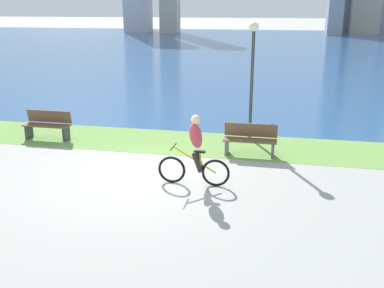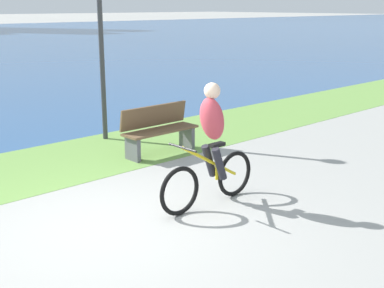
% 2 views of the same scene
% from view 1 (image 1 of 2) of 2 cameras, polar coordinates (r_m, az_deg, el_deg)
% --- Properties ---
extents(ground_plane, '(300.00, 300.00, 0.00)m').
position_cam_1_polar(ground_plane, '(11.14, -6.62, -4.07)').
color(ground_plane, '#9E9E99').
extents(grass_strip_bayside, '(120.00, 2.52, 0.01)m').
position_cam_1_polar(grass_strip_bayside, '(13.77, -2.85, 0.30)').
color(grass_strip_bayside, '#6B9947').
rests_on(grass_strip_bayside, ground).
extents(bay_water_surface, '(300.00, 66.74, 0.00)m').
position_cam_1_polar(bay_water_surface, '(47.64, 7.89, 12.46)').
color(bay_water_surface, '#2D568C').
rests_on(bay_water_surface, ground).
extents(cyclist_lead, '(1.73, 0.52, 1.71)m').
position_cam_1_polar(cyclist_lead, '(10.22, 0.40, -0.92)').
color(cyclist_lead, black).
rests_on(cyclist_lead, ground).
extents(bench_near_path, '(1.50, 0.47, 0.90)m').
position_cam_1_polar(bench_near_path, '(12.54, 7.56, 0.57)').
color(bench_near_path, brown).
rests_on(bench_near_path, ground).
extents(bench_far_along_path, '(1.50, 0.47, 0.90)m').
position_cam_1_polar(bench_far_along_path, '(14.73, -18.23, 2.38)').
color(bench_far_along_path, brown).
rests_on(bench_far_along_path, ground).
extents(lamppost_tall, '(0.28, 0.28, 3.62)m').
position_cam_1_polar(lamppost_tall, '(13.72, 7.87, 10.32)').
color(lamppost_tall, '#38383D').
rests_on(lamppost_tall, ground).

